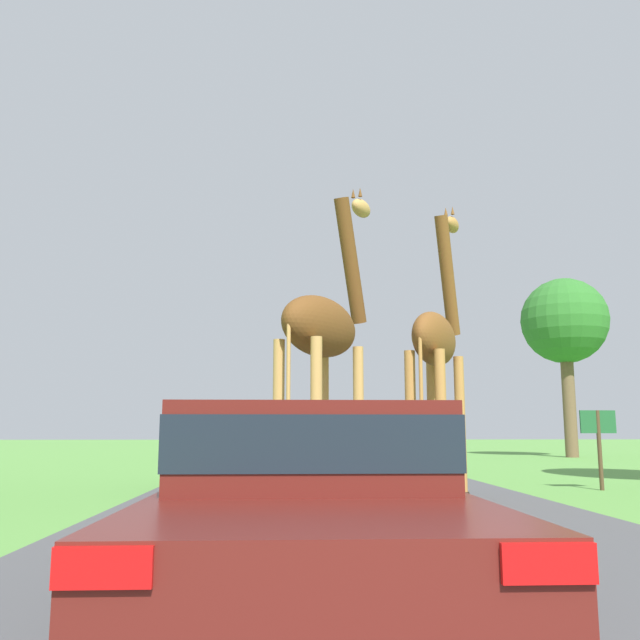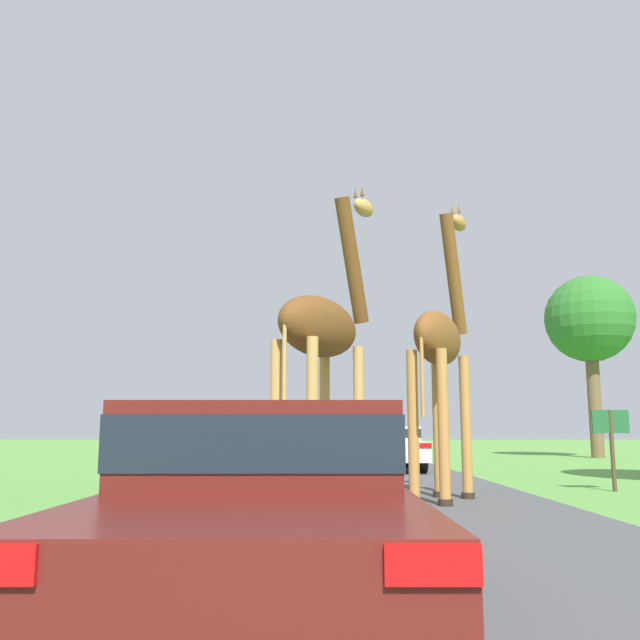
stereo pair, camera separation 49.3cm
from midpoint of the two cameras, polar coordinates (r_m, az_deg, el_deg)
road at (r=30.53m, az=1.29°, el=-11.36°), size 6.88×120.00×0.00m
giraffe_near_road at (r=10.12m, az=1.75°, el=-1.20°), size 1.81×2.53×5.22m
giraffe_companion at (r=11.64m, az=11.44°, el=-2.31°), size 1.59×2.51×5.37m
car_lead_maroon at (r=4.67m, az=-1.25°, el=-14.72°), size 1.76×4.75×1.30m
car_queue_right at (r=14.14m, az=-3.08°, el=-10.94°), size 1.93×4.62×1.34m
car_queue_left at (r=27.45m, az=-4.04°, el=-10.09°), size 1.86×4.29×1.35m
car_far_ahead at (r=20.04m, az=6.69°, el=-10.48°), size 1.71×4.56×1.23m
tree_right_cluster at (r=30.95m, az=22.28°, el=-0.06°), size 3.67×3.67×7.63m
sign_post at (r=14.21m, az=24.36°, el=-8.76°), size 0.70×0.08×1.51m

